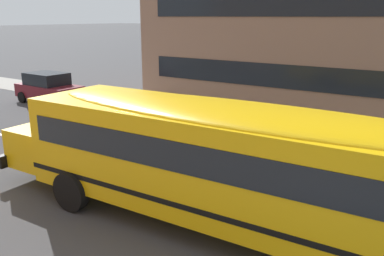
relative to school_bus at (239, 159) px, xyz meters
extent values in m
cube|color=yellow|center=(0.24, 0.01, -0.11)|extent=(10.87, 2.86, 2.16)
cube|color=yellow|center=(-5.93, -0.22, -0.65)|extent=(1.65, 2.12, 1.08)
cube|color=black|center=(-6.71, -0.25, -1.01)|extent=(0.29, 2.46, 0.35)
cube|color=black|center=(0.24, 0.01, 0.28)|extent=(10.23, 2.87, 0.63)
cube|color=black|center=(0.24, 0.01, -0.75)|extent=(10.89, 2.89, 0.12)
ellipsoid|color=yellow|center=(0.24, 0.01, 0.97)|extent=(10.43, 2.64, 0.35)
cylinder|color=red|center=(-3.26, 1.28, -0.22)|extent=(0.45, 0.45, 0.03)
cylinder|color=black|center=(-3.81, -1.37, -1.19)|extent=(0.99, 0.31, 0.98)
cylinder|color=black|center=(-3.90, 1.08, -1.19)|extent=(0.99, 0.31, 0.98)
cube|color=maroon|center=(-14.92, 6.44, -1.03)|extent=(3.93, 1.76, 0.70)
cube|color=black|center=(-15.07, 6.44, -0.36)|extent=(2.22, 1.60, 0.64)
cylinder|color=black|center=(-13.61, 7.26, -1.38)|extent=(0.60, 0.19, 0.60)
cylinder|color=black|center=(-13.64, 5.56, -1.38)|extent=(0.60, 0.19, 0.60)
cylinder|color=black|center=(-16.21, 7.31, -1.38)|extent=(0.60, 0.19, 0.60)
cylinder|color=black|center=(-16.24, 5.61, -1.38)|extent=(0.60, 0.19, 0.60)
cube|color=black|center=(-3.80, 10.43, 0.24)|extent=(13.33, 0.04, 1.10)
cube|color=black|center=(-3.80, 10.43, 3.44)|extent=(13.33, 0.04, 1.10)
camera|label=1|loc=(3.68, -7.19, 2.91)|focal=37.83mm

